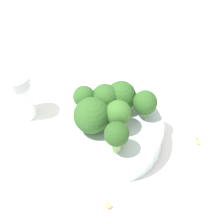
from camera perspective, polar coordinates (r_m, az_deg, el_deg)
ground_plane at (r=0.59m, az=-0.00°, el=-4.66°), size 3.00×3.00×0.00m
bowl at (r=0.57m, az=-0.00°, el=-3.34°), size 0.16×0.16×0.04m
broccoli_floret_0 at (r=0.56m, az=1.39°, el=2.44°), size 0.05×0.05×0.05m
broccoli_floret_1 at (r=0.50m, az=0.71°, el=-3.53°), size 0.03×0.03×0.05m
broccoli_floret_2 at (r=0.53m, az=1.25°, el=-0.11°), size 0.04×0.04×0.05m
broccoli_floret_3 at (r=0.55m, az=-4.26°, el=2.15°), size 0.03×0.03×0.05m
broccoli_floret_4 at (r=0.56m, az=-1.05°, el=2.04°), size 0.04×0.04×0.05m
broccoli_floret_5 at (r=0.53m, az=-3.07°, el=-0.56°), size 0.05×0.05×0.06m
broccoli_floret_6 at (r=0.55m, az=5.05°, el=1.37°), size 0.04×0.04×0.05m
pepper_shaker at (r=0.62m, az=-13.78°, el=2.38°), size 0.04×0.04×0.08m
almond_crumb_0 at (r=0.60m, az=13.00°, el=-4.44°), size 0.01×0.01×0.01m
almond_crumb_1 at (r=0.61m, az=12.84°, el=-3.96°), size 0.01×0.01×0.01m
almond_crumb_2 at (r=0.53m, az=-0.59°, el=-13.95°), size 0.01×0.01×0.01m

